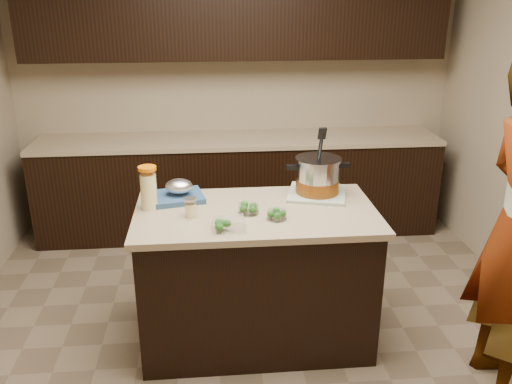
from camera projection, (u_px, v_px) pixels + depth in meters
ground_plane at (256, 336)px, 3.58m from camera, size 4.00×4.00×0.00m
room_shell at (256, 74)px, 2.97m from camera, size 4.04×4.04×2.72m
back_cabinets at (238, 132)px, 4.87m from camera, size 3.60×0.63×2.33m
island at (256, 276)px, 3.42m from camera, size 1.46×0.81×0.90m
dish_towel at (317, 193)px, 3.51m from camera, size 0.44×0.44×0.02m
stock_pot at (318, 178)px, 3.47m from camera, size 0.41×0.31×0.42m
lemonade_pitcher at (149, 189)px, 3.25m from camera, size 0.12×0.12×0.26m
mason_jar at (191, 208)px, 3.16m from camera, size 0.10×0.10×0.12m
broccoli_tub_left at (248, 209)px, 3.22m from camera, size 0.16×0.16×0.06m
broccoli_tub_right at (277, 215)px, 3.13m from camera, size 0.15×0.15×0.05m
broccoli_tub_rect at (228, 225)px, 3.00m from camera, size 0.19×0.14×0.07m
blue_tray at (177, 193)px, 3.42m from camera, size 0.38×0.33×0.13m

